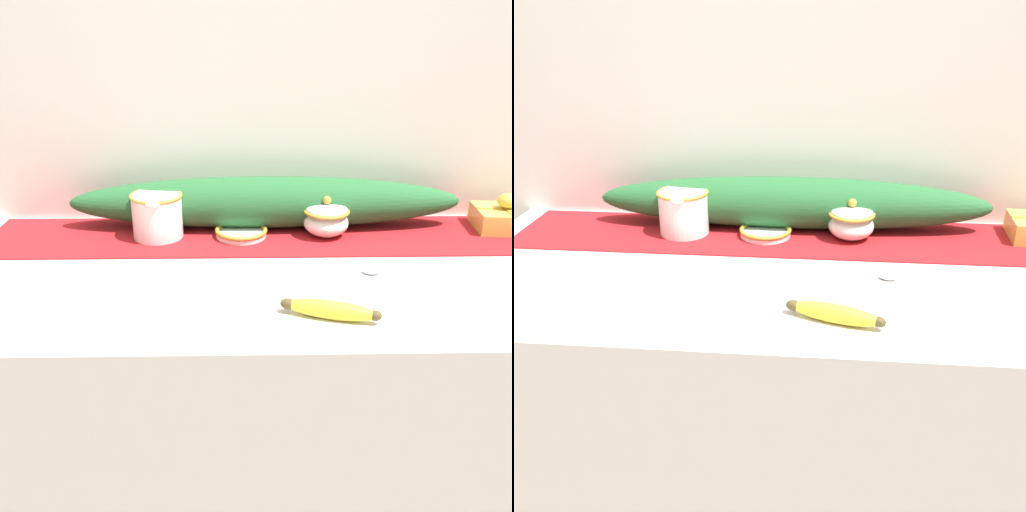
{
  "view_description": "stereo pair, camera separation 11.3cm",
  "coord_description": "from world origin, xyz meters",
  "views": [
    {
      "loc": [
        -0.05,
        -1.08,
        1.43
      ],
      "look_at": [
        -0.03,
        -0.04,
        0.97
      ],
      "focal_mm": 40.0,
      "sensor_mm": 36.0,
      "label": 1
    },
    {
      "loc": [
        0.06,
        -1.07,
        1.43
      ],
      "look_at": [
        -0.03,
        -0.04,
        0.97
      ],
      "focal_mm": 40.0,
      "sensor_mm": 36.0,
      "label": 2
    }
  ],
  "objects": [
    {
      "name": "table_runner",
      "position": [
        0.0,
        0.18,
        0.92
      ],
      "size": [
        1.31,
        0.25,
        0.0
      ],
      "primitive_type": "cube",
      "color": "#A8191E",
      "rests_on": "countertop"
    },
    {
      "name": "countertop",
      "position": [
        0.0,
        0.0,
        0.46
      ],
      "size": [
        1.42,
        0.63,
        0.92
      ],
      "primitive_type": "cube",
      "color": "silver",
      "rests_on": "ground_plane"
    },
    {
      "name": "poinsettia_garland",
      "position": [
        0.0,
        0.24,
        0.98
      ],
      "size": [
        0.95,
        0.14,
        0.12
      ],
      "color": "#235B2D",
      "rests_on": "countertop"
    },
    {
      "name": "spoon",
      "position": [
        0.19,
        -0.02,
        0.92
      ],
      "size": [
        0.19,
        0.04,
        0.01
      ],
      "rotation": [
        0.0,
        0.0,
        -0.16
      ],
      "color": "#B7B7BC",
      "rests_on": "countertop"
    },
    {
      "name": "cream_pitcher",
      "position": [
        -0.25,
        0.18,
        0.98
      ],
      "size": [
        0.12,
        0.14,
        0.11
      ],
      "color": "white",
      "rests_on": "countertop"
    },
    {
      "name": "banana",
      "position": [
        0.1,
        -0.2,
        0.93
      ],
      "size": [
        0.18,
        0.08,
        0.03
      ],
      "rotation": [
        0.0,
        0.0,
        -0.3
      ],
      "color": "yellow",
      "rests_on": "countertop"
    },
    {
      "name": "sugar_bowl",
      "position": [
        0.14,
        0.18,
        0.96
      ],
      "size": [
        0.11,
        0.11,
        0.1
      ],
      "color": "white",
      "rests_on": "countertop"
    },
    {
      "name": "small_dish",
      "position": [
        -0.06,
        0.18,
        0.93
      ],
      "size": [
        0.12,
        0.12,
        0.02
      ],
      "color": "white",
      "rests_on": "countertop"
    },
    {
      "name": "back_wall",
      "position": [
        0.0,
        0.34,
        1.2
      ],
      "size": [
        2.22,
        0.04,
        2.4
      ],
      "primitive_type": "cube",
      "color": "silver",
      "rests_on": "ground_plane"
    }
  ]
}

